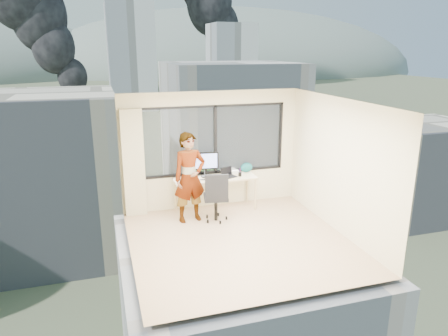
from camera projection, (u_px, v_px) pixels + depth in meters
name	position (u px, v px, depth m)	size (l,w,h in m)	color
floor	(240.00, 241.00, 7.75)	(4.00, 4.00, 0.01)	tan
ceiling	(241.00, 102.00, 7.02)	(4.00, 4.00, 0.01)	white
wall_front	(289.00, 217.00, 5.55)	(4.00, 0.01, 2.60)	beige
wall_left	(126.00, 185.00, 6.83)	(0.01, 4.00, 2.60)	beige
wall_right	(338.00, 166.00, 7.95)	(0.01, 4.00, 2.60)	beige
window_wall	(213.00, 140.00, 9.17)	(3.30, 0.16, 1.55)	black
curtain	(134.00, 163.00, 8.67)	(0.45, 0.14, 2.30)	beige
desk	(215.00, 194.00, 9.17)	(1.80, 0.60, 0.75)	tan
chair	(216.00, 196.00, 8.54)	(0.56, 0.56, 1.09)	black
person	(190.00, 178.00, 8.44)	(0.68, 0.45, 1.87)	#2D2D33
monitor	(206.00, 164.00, 9.04)	(0.56, 0.12, 0.56)	black
game_console	(229.00, 171.00, 9.36)	(0.34, 0.28, 0.08)	white
laptop	(229.00, 173.00, 9.06)	(0.30, 0.32, 0.19)	black
cellphone	(203.00, 180.00, 8.90)	(0.12, 0.05, 0.01)	black
pen_cup	(240.00, 174.00, 9.14)	(0.08, 0.08, 0.09)	black
handbag	(246.00, 167.00, 9.44)	(0.28, 0.14, 0.22)	#0C494D
exterior_ground	(107.00, 110.00, 121.90)	(400.00, 400.00, 0.04)	#515B3D
near_bldg_a	(22.00, 178.00, 34.74)	(16.00, 12.00, 14.00)	#F0E1C9
near_bldg_b	(230.00, 134.00, 47.69)	(14.00, 13.00, 16.00)	silver
near_bldg_c	(418.00, 169.00, 44.37)	(12.00, 10.00, 10.00)	#F0E1C9
far_tower_b	(131.00, 57.00, 119.96)	(13.00, 13.00, 30.00)	silver
far_tower_c	(231.00, 61.00, 149.25)	(15.00, 15.00, 26.00)	silver
hill_b	(227.00, 71.00, 333.63)	(300.00, 220.00, 96.00)	slate
tree_b	(207.00, 247.00, 28.05)	(7.60, 7.60, 9.00)	#184A1C
tree_c	(299.00, 149.00, 53.16)	(8.40, 8.40, 10.00)	#184A1C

